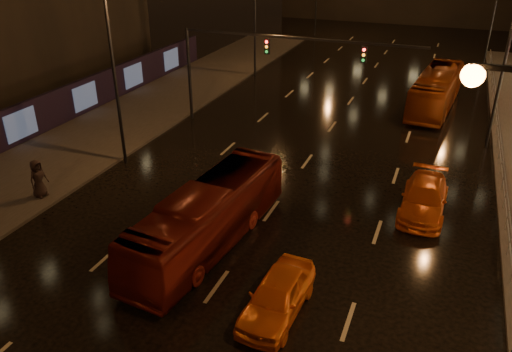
% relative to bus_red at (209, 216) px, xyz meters
% --- Properties ---
extents(ground, '(140.00, 140.00, 0.00)m').
position_rel_bus_red_xyz_m(ground, '(1.50, 13.52, -1.36)').
color(ground, black).
rests_on(ground, ground).
extents(sidewalk_left, '(7.00, 70.00, 0.15)m').
position_rel_bus_red_xyz_m(sidewalk_left, '(-12.00, 8.52, -1.29)').
color(sidewalk_left, '#38332D').
rests_on(sidewalk_left, ground).
extents(hoarding_left, '(0.30, 46.00, 2.50)m').
position_rel_bus_red_xyz_m(hoarding_left, '(-15.70, 5.52, -0.11)').
color(hoarding_left, black).
rests_on(hoarding_left, ground).
extents(traffic_signal, '(15.31, 0.32, 6.20)m').
position_rel_bus_red_xyz_m(traffic_signal, '(-3.56, 13.52, 3.37)').
color(traffic_signal, black).
rests_on(traffic_signal, ground).
extents(railing_right, '(0.05, 56.00, 1.00)m').
position_rel_bus_red_xyz_m(railing_right, '(11.70, 11.52, -0.47)').
color(railing_right, '#99999E').
rests_on(railing_right, sidewalk_right).
extents(bus_red, '(3.19, 9.96, 2.73)m').
position_rel_bus_red_xyz_m(bus_red, '(0.00, 0.00, 0.00)').
color(bus_red, maroon).
rests_on(bus_red, ground).
extents(bus_curb, '(3.35, 10.44, 2.86)m').
position_rel_bus_red_xyz_m(bus_curb, '(7.59, 22.00, 0.07)').
color(bus_curb, '#8C330E').
rests_on(bus_curb, ground).
extents(taxi_near, '(1.89, 4.29, 1.44)m').
position_rel_bus_red_xyz_m(taxi_near, '(4.07, -2.94, -0.64)').
color(taxi_near, orange).
rests_on(taxi_near, ground).
extents(taxi_far, '(2.08, 4.95, 1.43)m').
position_rel_bus_red_xyz_m(taxi_far, '(8.17, 6.11, -0.65)').
color(taxi_far, '#D25213').
rests_on(taxi_far, ground).
extents(pedestrian_c, '(0.72, 1.01, 1.94)m').
position_rel_bus_red_xyz_m(pedestrian_c, '(-9.50, 0.46, -0.24)').
color(pedestrian_c, black).
rests_on(pedestrian_c, sidewalk_left).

